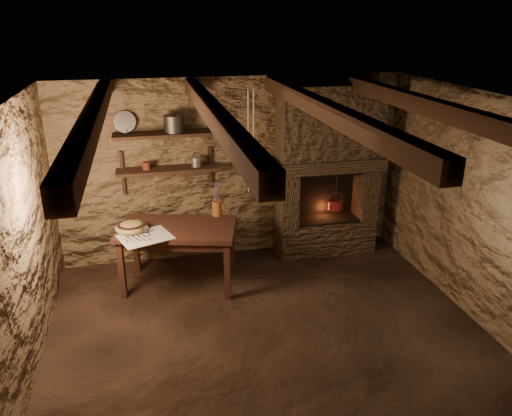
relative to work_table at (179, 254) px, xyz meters
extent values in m
plane|color=black|center=(0.80, -1.24, -0.42)|extent=(4.50, 4.50, 0.00)
cube|color=brown|center=(0.80, 0.76, 0.78)|extent=(4.50, 0.04, 2.40)
cube|color=brown|center=(0.80, -3.24, 0.78)|extent=(4.50, 0.04, 2.40)
cube|color=brown|center=(-1.45, -1.24, 0.78)|extent=(0.04, 4.00, 2.40)
cube|color=brown|center=(3.05, -1.24, 0.78)|extent=(0.04, 4.00, 2.40)
cube|color=black|center=(0.80, -1.24, 1.98)|extent=(4.50, 4.00, 0.04)
cube|color=black|center=(-0.70, -1.24, 1.89)|extent=(0.14, 3.95, 0.16)
cube|color=black|center=(0.30, -1.24, 1.89)|extent=(0.14, 3.95, 0.16)
cube|color=black|center=(1.30, -1.24, 1.89)|extent=(0.14, 3.95, 0.16)
cube|color=black|center=(2.30, -1.24, 1.89)|extent=(0.14, 3.95, 0.16)
cube|color=black|center=(-0.05, 0.60, 0.88)|extent=(1.25, 0.30, 0.04)
cube|color=black|center=(-0.05, 0.60, 1.33)|extent=(1.25, 0.30, 0.04)
cube|color=#3E2E1F|center=(2.05, 0.53, -0.19)|extent=(1.35, 0.45, 0.45)
cube|color=#3E2E1F|center=(1.49, 0.53, 0.41)|extent=(0.23, 0.45, 0.75)
cube|color=#3E2E1F|center=(2.62, 0.53, 0.41)|extent=(0.23, 0.45, 0.75)
cube|color=#3E2E1F|center=(2.05, 0.50, 0.86)|extent=(1.43, 0.51, 0.16)
cube|color=#3E2E1F|center=(2.05, 0.53, 1.41)|extent=(1.35, 0.45, 0.94)
cube|color=black|center=(2.05, 0.72, 0.41)|extent=(0.90, 0.06, 0.75)
cube|color=black|center=(0.00, 0.00, 0.33)|extent=(1.51, 1.09, 0.06)
cube|color=black|center=(0.00, 0.00, 0.24)|extent=(1.37, 0.95, 0.10)
cube|color=beige|center=(-0.37, -0.23, 0.36)|extent=(0.67, 0.61, 0.01)
cylinder|color=#96541D|center=(0.52, 0.25, 0.45)|extent=(0.14, 0.14, 0.19)
torus|color=#96541D|center=(0.58, 0.25, 0.47)|extent=(0.02, 0.10, 0.10)
ellipsoid|color=olive|center=(-0.52, -0.01, 0.40)|extent=(0.41, 0.41, 0.13)
cylinder|color=#2B2926|center=(0.07, 0.60, 1.45)|extent=(0.33, 0.33, 0.19)
cylinder|color=#A6A7A2|center=(-0.51, 0.70, 1.48)|extent=(0.27, 0.13, 0.26)
cylinder|color=#5A1B12|center=(-0.30, 0.60, 0.95)|extent=(0.11, 0.11, 0.10)
cylinder|color=maroon|center=(2.17, 0.48, 0.27)|extent=(0.20, 0.20, 0.13)
torus|color=#2B2926|center=(2.17, 0.48, 0.35)|extent=(0.21, 0.01, 0.21)
cylinder|color=#2B2926|center=(2.17, 0.48, 0.52)|extent=(0.01, 0.01, 0.44)
camera|label=1|loc=(-0.29, -5.47, 2.68)|focal=35.00mm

